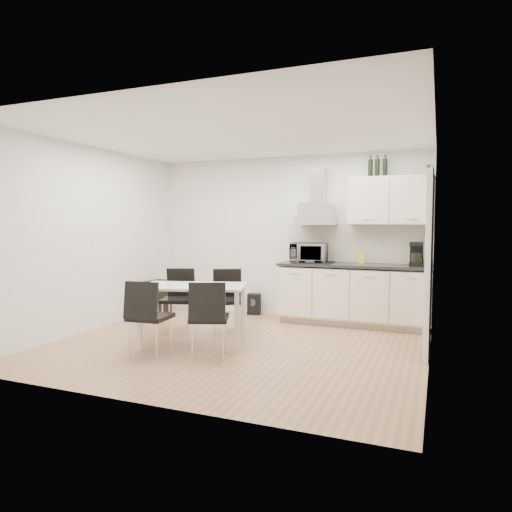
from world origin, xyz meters
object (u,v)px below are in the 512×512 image
Objects in this scene: chair_far_left at (178,301)px; chair_near_right at (209,319)px; chair_far_right at (228,301)px; guitar_amp at (153,298)px; dining_table at (194,292)px; chair_near_left at (151,318)px; floor_speaker at (254,304)px; kitchenette at (356,270)px.

chair_far_left is 1.36m from chair_near_right.
guitar_amp is at bearing -48.45° from chair_far_right.
chair_near_left reaches higher than dining_table.
chair_near_right is at bearing 119.36° from chair_far_left.
chair_far_left is at bearing 101.41° from chair_near_left.
chair_near_left is 2.71m from floor_speaker.
kitchenette reaches higher than floor_speaker.
kitchenette is 2.86× the size of chair_far_right.
chair_near_right is 2.73m from guitar_amp.
chair_near_left is (-0.34, -1.33, 0.00)m from chair_far_right.
kitchenette reaches higher than chair_near_right.
floor_speaker is at bearing 79.58° from chair_near_right.
floor_speaker is (1.55, 0.67, -0.11)m from guitar_amp.
floor_speaker is (0.18, 2.69, -0.27)m from chair_near_left.
chair_far_right reaches higher than dining_table.
dining_table is 1.63× the size of chair_far_left.
chair_far_left is (-2.24, -1.40, -0.39)m from kitchenette.
chair_far_right is at bearing 179.85° from chair_far_left.
chair_far_right is at bearing 70.69° from chair_near_left.
chair_far_left is 1.38m from guitar_amp.
guitar_amp is at bearing 121.69° from dining_table.
chair_far_left is at bearing 115.54° from chair_near_right.
kitchenette is 3.18m from chair_near_left.
chair_near_right is (0.32, -1.14, 0.00)m from chair_far_right.
chair_near_right is (0.65, 0.19, 0.00)m from chair_near_left.
floor_speaker is at bearing -125.56° from chair_far_left.
chair_near_right is at bearing -118.23° from kitchenette.
chair_far_right is at bearing -142.75° from kitchenette.
dining_table is at bearing 120.10° from chair_far_left.
chair_near_right is at bearing -38.24° from guitar_amp.
chair_near_right is (0.45, -0.44, -0.22)m from dining_table.
chair_near_left is at bearing 49.21° from chair_far_right.
chair_near_left is (-0.20, -0.63, -0.22)m from dining_table.
dining_table reaches higher than floor_speaker.
kitchenette is 3.66× the size of guitar_amp.
guitar_amp is (-1.04, 0.89, -0.16)m from chair_far_left.
kitchenette is 2.55m from dining_table.
chair_far_right is 1.37m from chair_near_left.
kitchenette is 2.67m from chair_near_right.
kitchenette is at bearing 47.92° from chair_near_left.
chair_far_left is at bearing 120.48° from dining_table.
kitchenette reaches higher than chair_far_left.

